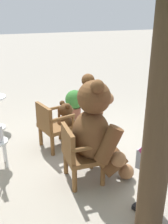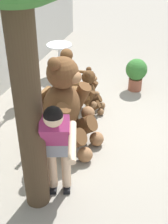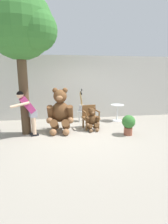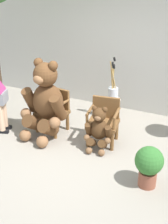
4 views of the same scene
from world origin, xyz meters
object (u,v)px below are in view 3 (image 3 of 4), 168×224
at_px(white_stool, 81,113).
at_px(round_side_table, 117,111).
at_px(person_visitor, 28,109).
at_px(brush_bucket, 81,107).
at_px(wooden_chair_right, 90,116).
at_px(potted_plant, 128,123).
at_px(wooden_chair_left, 61,117).
at_px(teddy_bear_small, 92,119).
at_px(patio_tree, 22,27).
at_px(teddy_bear_large, 60,111).

bearing_deg(white_stool, round_side_table, -6.52).
distance_m(person_visitor, brush_bucket, 2.48).
xyz_separation_m(wooden_chair_right, potted_plant, (1.12, -0.95, -0.07)).
bearing_deg(person_visitor, round_side_table, 21.26).
xyz_separation_m(wooden_chair_left, white_stool, (0.90, 1.00, -0.11)).
relative_size(wooden_chair_right, brush_bucket, 0.91).
bearing_deg(brush_bucket, teddy_bear_small, -80.89).
bearing_deg(potted_plant, wooden_chair_left, 156.74).
relative_size(teddy_bear_small, patio_tree, 0.19).
bearing_deg(round_side_table, potted_plant, -97.32).
bearing_deg(potted_plant, person_visitor, 172.62).
height_order(teddy_bear_small, patio_tree, patio_tree).
distance_m(brush_bucket, patio_tree, 3.65).
xyz_separation_m(teddy_bear_small, white_stool, (-0.20, 1.29, -0.06)).
bearing_deg(brush_bucket, patio_tree, -146.11).
relative_size(wooden_chair_left, teddy_bear_small, 1.02).
relative_size(person_visitor, round_side_table, 2.07).
distance_m(round_side_table, patio_tree, 4.74).
xyz_separation_m(white_stool, brush_bucket, (-0.00, -0.00, 0.29)).
bearing_deg(wooden_chair_right, teddy_bear_small, -86.89).
relative_size(person_visitor, patio_tree, 0.33).
distance_m(wooden_chair_right, potted_plant, 1.47).
distance_m(wooden_chair_left, patio_tree, 3.15).
height_order(wooden_chair_left, wooden_chair_right, same).
relative_size(wooden_chair_right, round_side_table, 1.19).
relative_size(wooden_chair_left, wooden_chair_right, 1.00).
bearing_deg(teddy_bear_small, patio_tree, -178.58).
distance_m(wooden_chair_right, person_visitor, 2.24).
distance_m(person_visitor, white_stool, 2.53).
relative_size(teddy_bear_large, patio_tree, 0.34).
distance_m(wooden_chair_right, teddy_bear_large, 1.18).
bearing_deg(patio_tree, round_side_table, 18.30).
height_order(round_side_table, patio_tree, patio_tree).
bearing_deg(round_side_table, person_visitor, -158.74).
bearing_deg(teddy_bear_large, patio_tree, -175.90).
xyz_separation_m(wooden_chair_left, round_side_table, (2.43, 0.83, -0.01)).
distance_m(wooden_chair_right, round_side_table, 1.58).
bearing_deg(patio_tree, teddy_bear_large, 4.10).
relative_size(wooden_chair_left, potted_plant, 1.26).
distance_m(wooden_chair_right, teddy_bear_small, 0.29).
xyz_separation_m(teddy_bear_large, potted_plant, (2.23, -0.68, -0.36)).
xyz_separation_m(teddy_bear_large, round_side_table, (2.45, 1.09, -0.31)).
bearing_deg(person_visitor, teddy_bear_small, 6.39).
bearing_deg(wooden_chair_left, patio_tree, -162.73).
height_order(wooden_chair_right, white_stool, wooden_chair_right).
bearing_deg(person_visitor, brush_bucket, 38.14).
distance_m(teddy_bear_small, potted_plant, 1.28).
relative_size(teddy_bear_large, brush_bucket, 1.64).
distance_m(wooden_chair_left, potted_plant, 2.40).
relative_size(white_stool, brush_bucket, 0.49).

